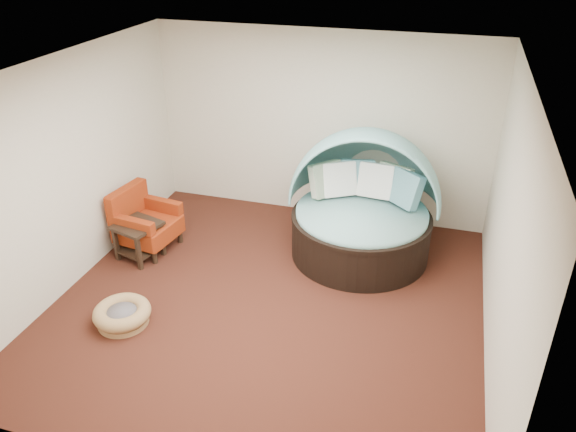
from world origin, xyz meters
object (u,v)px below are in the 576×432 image
(canopy_daybed, at_px, (363,199))
(side_table, at_px, (138,236))
(pet_basket, at_px, (122,314))
(red_armchair, at_px, (144,221))

(canopy_daybed, relative_size, side_table, 3.16)
(side_table, bearing_deg, pet_basket, -68.58)
(canopy_daybed, distance_m, pet_basket, 3.38)
(pet_basket, relative_size, red_armchair, 0.93)
(pet_basket, relative_size, side_table, 1.22)
(red_armchair, bearing_deg, canopy_daybed, 22.94)
(canopy_daybed, height_order, side_table, canopy_daybed)
(canopy_daybed, height_order, pet_basket, canopy_daybed)
(pet_basket, bearing_deg, canopy_daybed, 45.34)
(canopy_daybed, xyz_separation_m, red_armchair, (-2.90, -0.77, -0.39))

